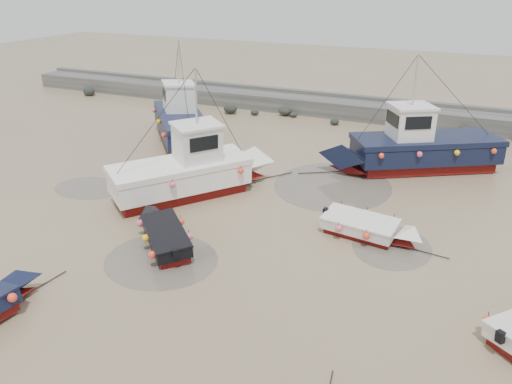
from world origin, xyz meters
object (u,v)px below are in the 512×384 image
Objects in this scene: dinghy_5 at (369,225)px; person at (183,170)px; cabin_boat_0 at (179,120)px; cabin_boat_2 at (415,147)px; cabin_boat_1 at (192,169)px; dinghy_4 at (165,231)px.

person is at bearing -99.53° from dinghy_5.
person is at bearing -96.18° from cabin_boat_0.
cabin_boat_0 and cabin_boat_2 have the same top height.
person is at bearing 83.43° from cabin_boat_2.
cabin_boat_1 and cabin_boat_2 have the same top height.
person is (-11.08, 3.58, -0.56)m from dinghy_5.
dinghy_5 is at bearing -70.08° from cabin_boat_0.
dinghy_4 is 8.32m from dinghy_5.
cabin_boat_1 is (5.34, -7.34, 0.03)m from cabin_boat_0.
cabin_boat_0 is at bearing -80.74° from person.
dinghy_5 reaches higher than person.
cabin_boat_0 is (-14.17, 8.19, 0.76)m from dinghy_5.
cabin_boat_0 is 5.70m from person.
dinghy_5 is 0.58× the size of cabin_boat_0.
dinghy_4 is 2.35× the size of person.
cabin_boat_0 reaches higher than dinghy_4.
dinghy_5 is (7.40, 3.80, 0.01)m from dinghy_4.
cabin_boat_2 is at bearing -175.30° from dinghy_5.
dinghy_5 is at bearing 145.69° from cabin_boat_2.
cabin_boat_0 is 14.75m from cabin_boat_2.
cabin_boat_1 is at bearing 104.76° from person.
cabin_boat_0 is at bearing 74.24° from dinghy_4.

